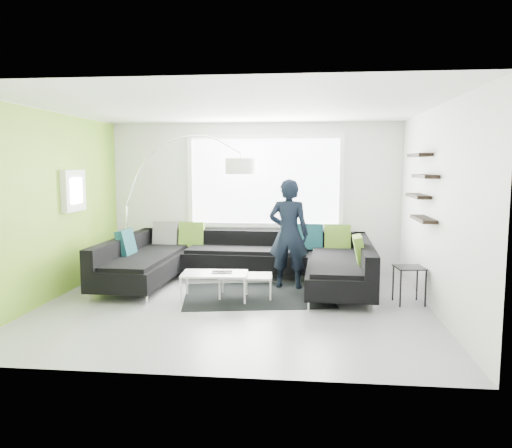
{
  "coord_description": "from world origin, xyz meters",
  "views": [
    {
      "loc": [
        1.03,
        -6.98,
        2.01
      ],
      "look_at": [
        0.2,
        0.9,
        1.07
      ],
      "focal_mm": 35.0,
      "sensor_mm": 36.0,
      "label": 1
    }
  ],
  "objects_px": {
    "sectional_sofa": "(240,263)",
    "arc_lamp": "(126,206)",
    "coffee_table": "(230,285)",
    "laptop": "(222,273)",
    "side_table": "(409,285)",
    "person": "(289,234)"
  },
  "relations": [
    {
      "from": "side_table",
      "to": "laptop",
      "type": "bearing_deg",
      "value": -177.88
    },
    {
      "from": "arc_lamp",
      "to": "side_table",
      "type": "xyz_separation_m",
      "value": [
        4.72,
        -1.36,
        -0.99
      ]
    },
    {
      "from": "coffee_table",
      "to": "laptop",
      "type": "xyz_separation_m",
      "value": [
        -0.11,
        -0.12,
        0.22
      ]
    },
    {
      "from": "sectional_sofa",
      "to": "person",
      "type": "xyz_separation_m",
      "value": [
        0.8,
        0.0,
        0.49
      ]
    },
    {
      "from": "coffee_table",
      "to": "person",
      "type": "bearing_deg",
      "value": 37.79
    },
    {
      "from": "sectional_sofa",
      "to": "person",
      "type": "bearing_deg",
      "value": 1.8
    },
    {
      "from": "laptop",
      "to": "side_table",
      "type": "bearing_deg",
      "value": -1.85
    },
    {
      "from": "coffee_table",
      "to": "laptop",
      "type": "bearing_deg",
      "value": -137.81
    },
    {
      "from": "sectional_sofa",
      "to": "arc_lamp",
      "type": "distance_m",
      "value": 2.38
    },
    {
      "from": "arc_lamp",
      "to": "laptop",
      "type": "xyz_separation_m",
      "value": [
        1.99,
        -1.47,
        -0.85
      ]
    },
    {
      "from": "coffee_table",
      "to": "arc_lamp",
      "type": "height_order",
      "value": "arc_lamp"
    },
    {
      "from": "sectional_sofa",
      "to": "arc_lamp",
      "type": "height_order",
      "value": "arc_lamp"
    },
    {
      "from": "sectional_sofa",
      "to": "laptop",
      "type": "bearing_deg",
      "value": -98.04
    },
    {
      "from": "arc_lamp",
      "to": "sectional_sofa",
      "type": "bearing_deg",
      "value": -16.75
    },
    {
      "from": "coffee_table",
      "to": "side_table",
      "type": "bearing_deg",
      "value": -4.33
    },
    {
      "from": "coffee_table",
      "to": "sectional_sofa",
      "type": "bearing_deg",
      "value": 83.05
    },
    {
      "from": "coffee_table",
      "to": "arc_lamp",
      "type": "relative_size",
      "value": 0.49
    },
    {
      "from": "coffee_table",
      "to": "laptop",
      "type": "relative_size",
      "value": 4.01
    },
    {
      "from": "coffee_table",
      "to": "arc_lamp",
      "type": "bearing_deg",
      "value": 143.28
    },
    {
      "from": "coffee_table",
      "to": "side_table",
      "type": "relative_size",
      "value": 2.29
    },
    {
      "from": "sectional_sofa",
      "to": "arc_lamp",
      "type": "xyz_separation_m",
      "value": [
        -2.14,
        0.6,
        0.86
      ]
    },
    {
      "from": "laptop",
      "to": "person",
      "type": "bearing_deg",
      "value": 38.37
    }
  ]
}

